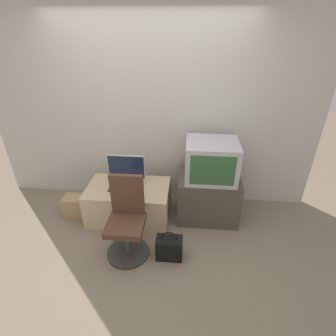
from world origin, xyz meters
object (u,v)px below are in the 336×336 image
(keyboard, at_px, (123,189))
(crt_tv, at_px, (211,160))
(office_chair, at_px, (127,223))
(handbag, at_px, (169,248))
(cardboard_box_lower, at_px, (76,207))
(main_monitor, at_px, (127,170))
(mouse, at_px, (141,190))

(keyboard, bearing_deg, crt_tv, 8.58)
(keyboard, xyz_separation_m, office_chair, (0.17, -0.54, -0.07))
(handbag, bearing_deg, cardboard_box_lower, 155.34)
(main_monitor, bearing_deg, office_chair, -78.43)
(office_chair, bearing_deg, handbag, -7.62)
(office_chair, height_order, handbag, office_chair)
(crt_tv, bearing_deg, main_monitor, -179.46)
(keyboard, distance_m, crt_tv, 1.17)
(office_chair, bearing_deg, keyboard, 107.93)
(mouse, bearing_deg, keyboard, 176.90)
(keyboard, distance_m, office_chair, 0.57)
(handbag, bearing_deg, keyboard, 137.09)
(mouse, height_order, crt_tv, crt_tv)
(crt_tv, distance_m, handbag, 1.14)
(crt_tv, bearing_deg, cardboard_box_lower, -174.69)
(keyboard, height_order, office_chair, office_chair)
(main_monitor, xyz_separation_m, handbag, (0.62, -0.76, -0.54))
(main_monitor, xyz_separation_m, office_chair, (0.14, -0.70, -0.27))
(main_monitor, bearing_deg, handbag, -50.90)
(main_monitor, xyz_separation_m, keyboard, (-0.03, -0.16, -0.20))
(mouse, height_order, handbag, mouse)
(keyboard, xyz_separation_m, cardboard_box_lower, (-0.67, 0.00, -0.32))
(keyboard, xyz_separation_m, crt_tv, (1.10, 0.17, 0.38))
(mouse, xyz_separation_m, cardboard_box_lower, (-0.91, 0.01, -0.33))
(mouse, distance_m, crt_tv, 0.95)
(keyboard, relative_size, cardboard_box_lower, 1.16)
(keyboard, distance_m, handbag, 0.95)
(crt_tv, relative_size, cardboard_box_lower, 2.04)
(office_chair, distance_m, cardboard_box_lower, 1.03)
(main_monitor, xyz_separation_m, crt_tv, (1.07, 0.01, 0.18))
(main_monitor, bearing_deg, crt_tv, 0.54)
(mouse, bearing_deg, cardboard_box_lower, 179.09)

